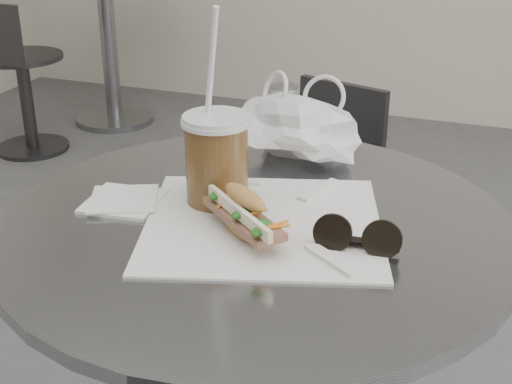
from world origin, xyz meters
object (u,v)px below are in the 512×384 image
(chair_far, at_px, (314,218))
(drink_can, at_px, (284,114))
(cafe_table, at_px, (256,369))
(iced_coffee, at_px, (217,158))
(sunglasses, at_px, (357,239))
(banh_mi, at_px, (244,214))
(bg_chair, at_px, (19,86))
(bg_table, at_px, (108,33))

(chair_far, distance_m, drink_can, 0.75)
(cafe_table, xyz_separation_m, chair_far, (-0.15, 0.89, -0.17))
(iced_coffee, height_order, sunglasses, iced_coffee)
(chair_far, relative_size, sunglasses, 5.54)
(chair_far, xyz_separation_m, sunglasses, (0.31, -0.93, 0.46))
(banh_mi, xyz_separation_m, iced_coffee, (-0.08, 0.09, 0.04))
(bg_chair, xyz_separation_m, banh_mi, (1.76, -1.73, 0.46))
(bg_chair, xyz_separation_m, iced_coffee, (1.68, -1.64, 0.50))
(bg_table, bearing_deg, bg_chair, -106.30)
(cafe_table, distance_m, bg_table, 2.72)
(sunglasses, relative_size, drink_can, 1.12)
(bg_table, xyz_separation_m, banh_mi, (1.60, -2.26, 0.31))
(bg_table, distance_m, chair_far, 1.96)
(bg_table, xyz_separation_m, bg_chair, (-0.16, -0.53, -0.15))
(banh_mi, height_order, iced_coffee, iced_coffee)
(iced_coffee, bearing_deg, cafe_table, -24.29)
(cafe_table, relative_size, bg_table, 1.03)
(bg_table, height_order, chair_far, bg_table)
(chair_far, xyz_separation_m, bg_chair, (-1.60, 0.78, 0.02))
(iced_coffee, xyz_separation_m, sunglasses, (0.24, -0.08, -0.05))
(chair_far, distance_m, bg_chair, 1.78)
(cafe_table, xyz_separation_m, drink_can, (-0.07, 0.33, 0.33))
(sunglasses, bearing_deg, banh_mi, 179.18)
(chair_far, distance_m, banh_mi, 1.07)
(cafe_table, bearing_deg, iced_coffee, 155.71)
(cafe_table, bearing_deg, sunglasses, -16.10)
(bg_chair, height_order, iced_coffee, iced_coffee)
(banh_mi, bearing_deg, bg_chair, 175.65)
(bg_table, bearing_deg, cafe_table, -53.97)
(bg_chair, bearing_deg, cafe_table, -44.83)
(bg_chair, xyz_separation_m, drink_can, (1.69, -1.34, 0.48))
(bg_table, bearing_deg, iced_coffee, -54.86)
(cafe_table, distance_m, sunglasses, 0.34)
(iced_coffee, bearing_deg, bg_table, 125.14)
(sunglasses, height_order, drink_can, drink_can)
(cafe_table, relative_size, iced_coffee, 2.52)
(cafe_table, bearing_deg, drink_can, 101.28)
(iced_coffee, distance_m, drink_can, 0.30)
(chair_far, bearing_deg, bg_table, -24.62)
(chair_far, xyz_separation_m, drink_can, (0.09, -0.56, 0.49))
(banh_mi, distance_m, drink_can, 0.39)
(bg_table, distance_m, iced_coffee, 2.67)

